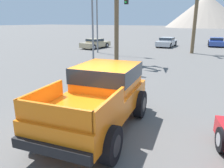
# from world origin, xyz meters

# --- Properties ---
(ground_plane) EXTENTS (320.00, 320.00, 0.00)m
(ground_plane) POSITION_xyz_m (0.00, 0.00, 0.00)
(ground_plane) COLOR #5B5956
(orange_pickup_truck) EXTENTS (2.91, 5.11, 1.92)m
(orange_pickup_truck) POSITION_xyz_m (-0.06, 0.17, 1.11)
(orange_pickup_truck) COLOR orange
(orange_pickup_truck) RESTS_ON ground_plane
(parked_car_silver) EXTENTS (2.07, 4.56, 1.22)m
(parked_car_silver) POSITION_xyz_m (-4.57, 24.13, 0.62)
(parked_car_silver) COLOR #B7BABF
(parked_car_silver) RESTS_ON ground_plane
(parked_car_blue) EXTENTS (2.33, 4.51, 1.17)m
(parked_car_blue) POSITION_xyz_m (1.19, 27.94, 0.61)
(parked_car_blue) COLOR #334C9E
(parked_car_blue) RESTS_ON ground_plane
(parked_car_tan) EXTENTS (2.18, 4.39, 1.19)m
(parked_car_tan) POSITION_xyz_m (-12.00, 17.98, 0.61)
(parked_car_tan) COLOR tan
(parked_car_tan) RESTS_ON ground_plane
(traffic_light_main) EXTENTS (3.92, 0.38, 6.07)m
(traffic_light_main) POSITION_xyz_m (-8.10, 14.67, 4.24)
(traffic_light_main) COLOR slate
(traffic_light_main) RESTS_ON ground_plane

